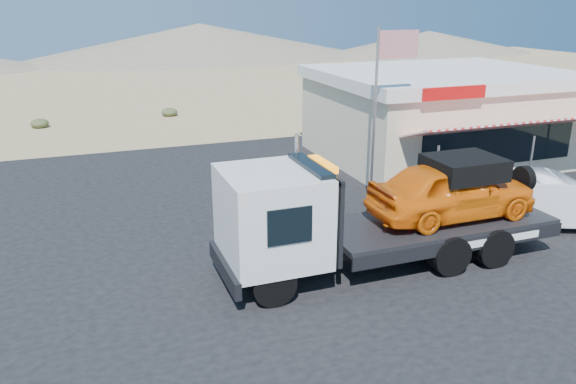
{
  "coord_description": "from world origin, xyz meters",
  "views": [
    {
      "loc": [
        -4.47,
        -11.9,
        6.76
      ],
      "look_at": [
        0.89,
        2.55,
        1.5
      ],
      "focal_mm": 35.0,
      "sensor_mm": 36.0,
      "label": 1
    }
  ],
  "objects_px": {
    "tow_truck": "(383,207)",
    "flagpole": "(382,96)",
    "jerky_store": "(440,114)",
    "white_sedan": "(552,200)"
  },
  "relations": [
    {
      "from": "jerky_store",
      "to": "flagpole",
      "type": "relative_size",
      "value": 1.73
    },
    {
      "from": "white_sedan",
      "to": "flagpole",
      "type": "height_order",
      "value": "flagpole"
    },
    {
      "from": "tow_truck",
      "to": "flagpole",
      "type": "xyz_separation_m",
      "value": [
        2.28,
        4.37,
        2.12
      ]
    },
    {
      "from": "tow_truck",
      "to": "white_sedan",
      "type": "xyz_separation_m",
      "value": [
        6.38,
        0.59,
        -0.79
      ]
    },
    {
      "from": "tow_truck",
      "to": "flagpole",
      "type": "relative_size",
      "value": 1.52
    },
    {
      "from": "tow_truck",
      "to": "jerky_store",
      "type": "bearing_deg",
      "value": 48.42
    },
    {
      "from": "white_sedan",
      "to": "tow_truck",
      "type": "bearing_deg",
      "value": 119.77
    },
    {
      "from": "tow_truck",
      "to": "jerky_store",
      "type": "relative_size",
      "value": 0.88
    },
    {
      "from": "flagpole",
      "to": "white_sedan",
      "type": "bearing_deg",
      "value": -42.62
    },
    {
      "from": "white_sedan",
      "to": "jerky_store",
      "type": "height_order",
      "value": "jerky_store"
    }
  ]
}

